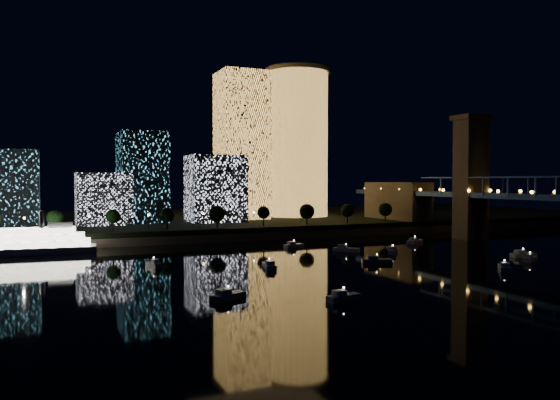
{
  "coord_description": "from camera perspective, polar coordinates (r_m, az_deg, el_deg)",
  "views": [
    {
      "loc": [
        -93.23,
        -121.49,
        23.58
      ],
      "look_at": [
        -16.85,
        55.0,
        16.87
      ],
      "focal_mm": 35.0,
      "sensor_mm": 36.0,
      "label": 1
    }
  ],
  "objects": [
    {
      "name": "esplanade_trees",
      "position": [
        220.28,
        -5.7,
        -1.42
      ],
      "size": [
        166.14,
        6.62,
        8.81
      ],
      "color": "black",
      "rests_on": "far_bank"
    },
    {
      "name": "motorboats",
      "position": [
        164.74,
        10.25,
        -5.98
      ],
      "size": [
        114.9,
        85.91,
        2.78
      ],
      "color": "silver",
      "rests_on": "ground"
    },
    {
      "name": "street_lamps",
      "position": [
        223.96,
        -8.02,
        -1.75
      ],
      "size": [
        132.7,
        0.7,
        5.65
      ],
      "color": "black",
      "rests_on": "far_bank"
    },
    {
      "name": "tower_cylindrical",
      "position": [
        289.75,
        1.83,
        5.99
      ],
      "size": [
        34.0,
        34.0,
        77.27
      ],
      "color": "#FFB651",
      "rests_on": "far_bank"
    },
    {
      "name": "seawall",
      "position": [
        224.92,
        1.21,
        -3.64
      ],
      "size": [
        420.0,
        6.0,
        3.0
      ],
      "primitive_type": "cube",
      "color": "#6B5E4C",
      "rests_on": "ground"
    },
    {
      "name": "tower_rectangular",
      "position": [
        271.03,
        -4.04,
        5.68
      ],
      "size": [
        22.62,
        22.62,
        71.97
      ],
      "primitive_type": "cube",
      "color": "#FFB651",
      "rests_on": "far_bank"
    },
    {
      "name": "riverboat",
      "position": [
        194.45,
        -25.87,
        -4.07
      ],
      "size": [
        48.52,
        13.6,
        14.43
      ],
      "color": "silver",
      "rests_on": "ground"
    },
    {
      "name": "far_bank",
      "position": [
        297.28,
        -5.07,
        -2.07
      ],
      "size": [
        420.0,
        160.0,
        5.0
      ],
      "primitive_type": "cube",
      "color": "black",
      "rests_on": "ground"
    },
    {
      "name": "midrise_blocks",
      "position": [
        247.95,
        -16.02,
        1.4
      ],
      "size": [
        108.22,
        35.09,
        40.47
      ],
      "color": "silver",
      "rests_on": "far_bank"
    },
    {
      "name": "ground",
      "position": [
        154.95,
        14.03,
        -6.81
      ],
      "size": [
        520.0,
        520.0,
        0.0
      ],
      "primitive_type": "plane",
      "color": "black",
      "rests_on": "ground"
    }
  ]
}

